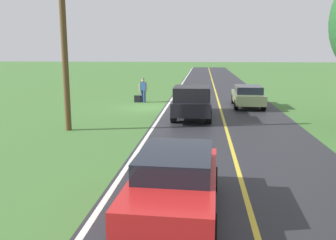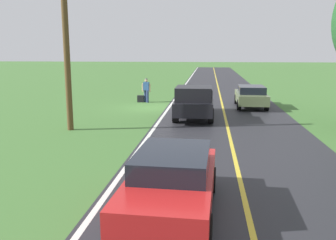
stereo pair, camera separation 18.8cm
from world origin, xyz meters
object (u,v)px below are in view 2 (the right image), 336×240
at_px(suitcase_carried, 141,99).
at_px(hitchhiker_walking, 146,89).
at_px(pickup_truck_passing, 194,101).
at_px(utility_pole_roadside, 66,46).
at_px(sedan_ahead_same_lane, 172,180).
at_px(sedan_near_oncoming, 251,96).

bearing_deg(suitcase_carried, hitchhiker_walking, 100.86).
bearing_deg(suitcase_carried, pickup_truck_passing, 37.34).
bearing_deg(suitcase_carried, utility_pole_roadside, -6.98).
bearing_deg(hitchhiker_walking, pickup_truck_passing, 121.99).
height_order(sedan_ahead_same_lane, utility_pole_roadside, utility_pole_roadside).
bearing_deg(sedan_near_oncoming, suitcase_carried, -10.84).
height_order(pickup_truck_passing, sedan_ahead_same_lane, pickup_truck_passing).
height_order(hitchhiker_walking, sedan_near_oncoming, hitchhiker_walking).
height_order(suitcase_carried, sedan_near_oncoming, sedan_near_oncoming).
relative_size(pickup_truck_passing, utility_pole_roadside, 0.70).
bearing_deg(pickup_truck_passing, hitchhiker_walking, -58.01).
bearing_deg(sedan_ahead_same_lane, hitchhiker_walking, -78.34).
distance_m(hitchhiker_walking, sedan_ahead_same_lane, 18.22).
bearing_deg(utility_pole_roadside, hitchhiker_walking, -101.55).
height_order(hitchhiker_walking, utility_pole_roadside, utility_pole_roadside).
distance_m(pickup_truck_passing, sedan_ahead_same_lane, 11.94).
height_order(suitcase_carried, pickup_truck_passing, pickup_truck_passing).
xyz_separation_m(hitchhiker_walking, utility_pole_roadside, (1.96, 9.61, 2.87)).
bearing_deg(sedan_near_oncoming, pickup_truck_passing, 50.95).
distance_m(sedan_ahead_same_lane, utility_pole_roadside, 10.45).
xyz_separation_m(sedan_ahead_same_lane, utility_pole_roadside, (5.65, -8.23, 3.10)).
relative_size(hitchhiker_walking, pickup_truck_passing, 0.32).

